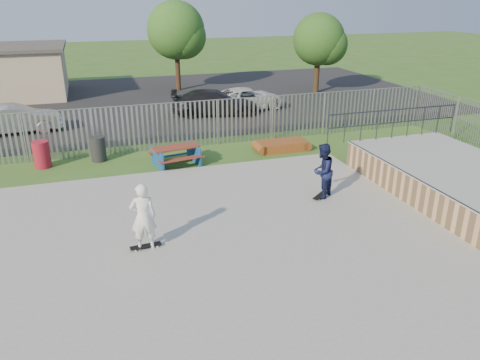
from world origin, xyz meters
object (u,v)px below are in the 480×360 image
object	(u,v)px
car_dark	(214,102)
skater_white	(143,217)
picnic_table	(176,156)
trash_bin_grey	(98,149)
trash_bin_red	(42,154)
tree_right	(319,40)
car_white	(247,98)
car_silver	(16,119)
tree_mid	(176,30)
funbox	(282,146)
skater_navy	(322,171)

from	to	relation	value
car_dark	skater_white	world-z (taller)	skater_white
picnic_table	trash_bin_grey	xyz separation A→B (m)	(-2.86, 1.46, 0.11)
trash_bin_red	skater_white	world-z (taller)	skater_white
car_dark	tree_right	distance (m)	9.36
picnic_table	car_dark	size ratio (longest dim) A/B	0.44
car_white	tree_right	distance (m)	7.31
car_white	car_dark	bearing A→B (deg)	101.87
picnic_table	car_silver	size ratio (longest dim) A/B	0.50
tree_mid	funbox	bearing A→B (deg)	-83.35
funbox	trash_bin_red	world-z (taller)	trash_bin_red
car_silver	skater_white	size ratio (longest dim) A/B	2.28
funbox	car_dark	distance (m)	7.04
car_silver	car_white	bearing A→B (deg)	-89.60
picnic_table	skater_white	bearing A→B (deg)	-117.47
trash_bin_red	car_dark	distance (m)	10.41
funbox	skater_navy	distance (m)	5.42
skater_navy	skater_white	distance (m)	5.99
picnic_table	skater_navy	bearing A→B (deg)	-61.86
funbox	car_white	distance (m)	7.68
car_silver	skater_navy	world-z (taller)	skater_navy
picnic_table	car_white	xyz separation A→B (m)	(5.63, 8.08, 0.25)
car_white	skater_white	distance (m)	16.33
picnic_table	skater_white	size ratio (longest dim) A/B	1.14
trash_bin_grey	tree_mid	distance (m)	15.13
trash_bin_grey	car_white	world-z (taller)	car_white
car_silver	tree_mid	size ratio (longest dim) A/B	0.69
funbox	car_silver	xyz separation A→B (m)	(-11.07, 6.32, 0.49)
skater_navy	funbox	bearing A→B (deg)	-137.83
tree_right	skater_navy	world-z (taller)	tree_right
tree_mid	skater_navy	size ratio (longest dim) A/B	3.28
trash_bin_red	skater_white	distance (m)	8.27
picnic_table	tree_right	size ratio (longest dim) A/B	0.40
skater_white	trash_bin_red	bearing A→B (deg)	-63.53
tree_right	car_white	bearing A→B (deg)	-151.91
funbox	tree_mid	xyz separation A→B (m)	(-1.69, 14.52, 3.76)
skater_white	tree_right	bearing A→B (deg)	-122.20
trash_bin_grey	skater_white	bearing A→B (deg)	-83.59
car_white	tree_mid	size ratio (longest dim) A/B	0.76
trash_bin_grey	skater_white	xyz separation A→B (m)	(0.88, -7.83, 0.55)
picnic_table	car_dark	bearing A→B (deg)	54.42
car_silver	tree_mid	distance (m)	12.88
trash_bin_red	tree_mid	world-z (taller)	tree_mid
funbox	skater_white	bearing A→B (deg)	-133.27
tree_mid	skater_white	distance (m)	22.12
picnic_table	trash_bin_red	distance (m)	5.13
tree_mid	skater_navy	world-z (taller)	tree_mid
funbox	car_silver	world-z (taller)	car_silver
skater_navy	car_silver	bearing A→B (deg)	-87.41
funbox	trash_bin_grey	bearing A→B (deg)	173.30
trash_bin_grey	car_white	size ratio (longest dim) A/B	0.22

